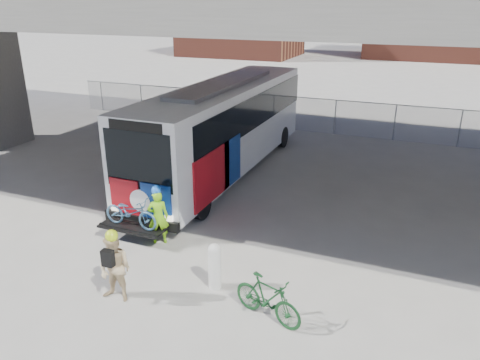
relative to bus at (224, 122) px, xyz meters
The scene contains 9 objects.
ground 5.40m from the bus, 66.27° to the right, with size 160.00×160.00×0.00m, color #9E9991.
bus is the anchor object (origin of this frame).
overpass 4.90m from the bus, 15.38° to the right, with size 40.00×16.00×7.95m.
chainlink_fence 7.74m from the bus, 74.97° to the left, with size 30.00×0.06×30.00m.
brick_buildings 43.92m from the bus, 85.77° to the left, with size 54.00×22.00×12.00m.
bollard 8.56m from the bus, 67.33° to the right, with size 0.31×0.31×1.21m.
cyclist_hivis 6.49m from the bus, 83.17° to the right, with size 0.71×0.64×1.80m.
cyclist_tan 9.31m from the bus, 81.67° to the right, with size 0.84×0.66×1.84m.
bike_parked 9.88m from the bus, 60.10° to the right, with size 0.50×1.78×1.07m, color #14411D.
Camera 1 is at (5.62, -12.12, 6.68)m, focal length 35.00 mm.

